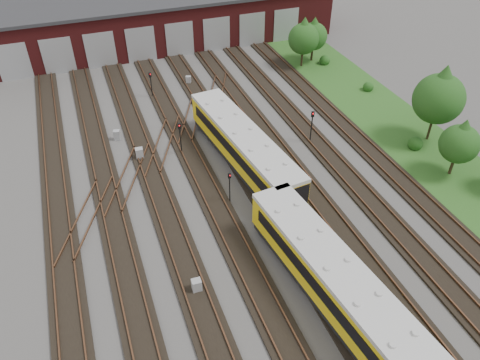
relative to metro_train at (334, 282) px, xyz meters
name	(u,v)px	position (x,y,z in m)	size (l,w,h in m)	color
ground	(257,232)	(-2.00, 7.75, -2.06)	(120.00, 120.00, 0.00)	#474442
track_network	(252,226)	(-2.17, 8.34, -1.95)	(30.40, 70.00, 0.33)	black
maintenance_shed	(146,19)	(-2.01, 47.72, 1.14)	(51.00, 12.50, 6.35)	#581616
grass_verge	(391,122)	(17.00, 17.75, -2.04)	(8.00, 55.00, 0.05)	#26511B
metro_train	(334,282)	(0.00, 0.00, 0.00)	(4.77, 48.59, 3.38)	black
signal_mast_0	(180,135)	(-4.68, 19.91, 0.02)	(0.28, 0.27, 3.25)	black
signal_mast_1	(230,184)	(-2.77, 11.80, -0.21)	(0.24, 0.23, 2.90)	black
signal_mast_2	(151,81)	(-4.89, 31.84, -0.16)	(0.29, 0.27, 2.93)	black
signal_mast_3	(312,122)	(7.50, 17.54, 0.07)	(0.32, 0.31, 3.31)	black
relay_cabinet_0	(140,154)	(-8.49, 20.40, -1.50)	(0.68, 0.57, 1.13)	#9EA0A3
relay_cabinet_1	(117,135)	(-9.94, 24.40, -1.56)	(0.61, 0.51, 1.01)	#9EA0A3
relay_cabinet_2	(197,286)	(-7.85, 3.97, -1.54)	(0.63, 0.53, 1.05)	#9EA0A3
relay_cabinet_3	(188,80)	(-0.23, 33.55, -1.59)	(0.57, 0.48, 0.95)	#9EA0A3
relay_cabinet_4	(228,120)	(1.18, 23.45, -1.62)	(0.53, 0.44, 0.88)	#9EA0A3
tree_0	(304,35)	(14.41, 33.38, 1.92)	(3.74, 3.74, 6.20)	#2D2314
tree_1	(314,33)	(16.35, 34.41, 1.55)	(3.40, 3.40, 5.63)	#2D2314
tree_2	(440,93)	(18.40, 13.88, 2.93)	(4.69, 4.69, 7.77)	#2D2314
tree_3	(461,140)	(16.67, 8.60, 1.50)	(3.35, 3.35, 5.55)	#2D2314
bush_0	(416,142)	(16.29, 13.06, -1.37)	(1.38, 1.38, 1.38)	#1A4513
bush_1	(325,59)	(17.44, 32.90, -1.40)	(1.32, 1.32, 1.32)	#1A4513
bush_2	(368,86)	(18.63, 24.76, -1.46)	(1.21, 1.21, 1.21)	#1A4513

